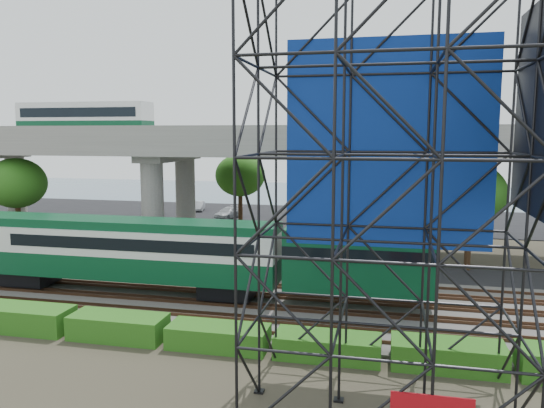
# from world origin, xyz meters

# --- Properties ---
(ground) EXTENTS (140.00, 140.00, 0.00)m
(ground) POSITION_xyz_m (0.00, 0.00, 0.00)
(ground) COLOR #474233
(ground) RESTS_ON ground
(ballast_bed) EXTENTS (90.00, 12.00, 0.20)m
(ballast_bed) POSITION_xyz_m (0.00, 2.00, 0.10)
(ballast_bed) COLOR slate
(ballast_bed) RESTS_ON ground
(service_road) EXTENTS (90.00, 5.00, 0.08)m
(service_road) POSITION_xyz_m (0.00, 10.50, 0.04)
(service_road) COLOR black
(service_road) RESTS_ON ground
(parking_lot) EXTENTS (90.00, 18.00, 0.08)m
(parking_lot) POSITION_xyz_m (0.00, 34.00, 0.04)
(parking_lot) COLOR black
(parking_lot) RESTS_ON ground
(harbor_water) EXTENTS (140.00, 40.00, 0.03)m
(harbor_water) POSITION_xyz_m (0.00, 56.00, 0.01)
(harbor_water) COLOR #486577
(harbor_water) RESTS_ON ground
(rail_tracks) EXTENTS (90.00, 9.52, 0.16)m
(rail_tracks) POSITION_xyz_m (0.00, 2.00, 0.28)
(rail_tracks) COLOR #472D1E
(rail_tracks) RESTS_ON ballast_bed
(commuter_train) EXTENTS (29.30, 3.06, 4.30)m
(commuter_train) POSITION_xyz_m (-4.90, 2.00, 2.88)
(commuter_train) COLOR black
(commuter_train) RESTS_ON rail_tracks
(overpass) EXTENTS (80.00, 12.00, 12.40)m
(overpass) POSITION_xyz_m (-1.30, 16.00, 8.21)
(overpass) COLOR #9E9B93
(overpass) RESTS_ON ground
(scaffold_tower) EXTENTS (9.36, 6.36, 15.00)m
(scaffold_tower) POSITION_xyz_m (8.35, -7.98, 7.47)
(scaffold_tower) COLOR black
(scaffold_tower) RESTS_ON ground
(hedge_strip) EXTENTS (34.60, 1.80, 1.20)m
(hedge_strip) POSITION_xyz_m (1.01, -4.30, 0.56)
(hedge_strip) COLOR #235B14
(hedge_strip) RESTS_ON ground
(trees) EXTENTS (40.94, 16.94, 7.69)m
(trees) POSITION_xyz_m (-4.67, 16.17, 5.57)
(trees) COLOR #382314
(trees) RESTS_ON ground
(suv) EXTENTS (5.33, 2.83, 1.43)m
(suv) POSITION_xyz_m (-2.29, 10.50, 0.79)
(suv) COLOR black
(suv) RESTS_ON service_road
(parked_cars) EXTENTS (37.64, 9.61, 1.28)m
(parked_cars) POSITION_xyz_m (0.83, 33.53, 0.70)
(parked_cars) COLOR silver
(parked_cars) RESTS_ON parking_lot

